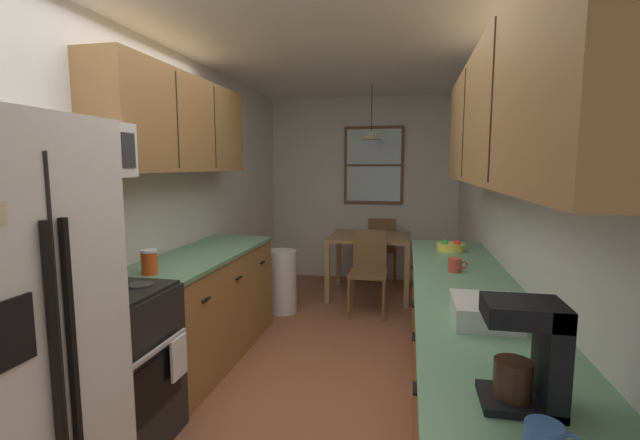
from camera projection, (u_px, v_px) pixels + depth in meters
ground_plane at (329, 353)px, 3.74m from camera, size 12.00×12.00×0.00m
wall_left at (179, 203)px, 3.85m from camera, size 0.10×9.00×2.55m
wall_right at (503, 209)px, 3.32m from camera, size 0.10×9.00×2.55m
wall_back at (363, 189)px, 6.16m from camera, size 4.40×0.10×2.55m
ceiling_slab at (329, 39)px, 3.42m from camera, size 4.40×9.00×0.08m
stove_range at (106, 369)px, 2.44m from camera, size 0.66×0.64×1.10m
microwave_over_range at (74, 149)px, 2.31m from camera, size 0.39×0.56×0.31m
counter_left at (204, 305)px, 3.61m from camera, size 0.64×1.77×0.90m
upper_cabinets_left at (179, 125)px, 3.41m from camera, size 0.33×1.85×0.73m
counter_right at (467, 364)px, 2.55m from camera, size 0.64×3.33×0.90m
upper_cabinets_right at (507, 114)px, 2.29m from camera, size 0.33×3.01×0.75m
dining_table at (370, 244)px, 5.35m from camera, size 0.97×0.88×0.75m
dining_chair_near at (369, 268)px, 4.73m from camera, size 0.40×0.40×0.90m
dining_chair_far at (381, 247)px, 5.98m from camera, size 0.43×0.43×0.90m
pendant_light at (371, 135)px, 5.19m from camera, size 0.27×0.27×0.64m
back_window at (374, 165)px, 6.02m from camera, size 0.82×0.05×1.06m
trash_bin at (282, 281)px, 4.77m from camera, size 0.33×0.33×0.69m
storage_canister at (149, 262)px, 2.83m from camera, size 0.10×0.10×0.16m
dish_towel at (179, 357)px, 2.52m from camera, size 0.02×0.16×0.24m
coffee_maker at (533, 352)px, 1.26m from camera, size 0.22×0.18×0.31m
mug_spare at (455, 265)px, 2.89m from camera, size 0.13×0.09×0.09m
fruit_bowl at (451, 246)px, 3.62m from camera, size 0.23×0.23×0.09m
dish_rack at (485, 311)px, 1.97m from camera, size 0.28×0.34×0.10m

